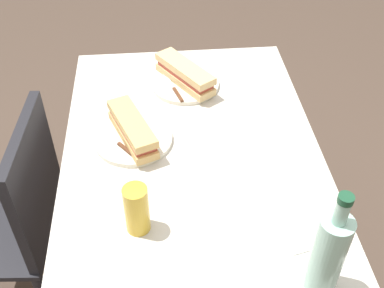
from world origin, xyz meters
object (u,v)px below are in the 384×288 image
at_px(plate_far, 134,139).
at_px(beer_glass, 137,209).
at_px(knife_far, 119,144).
at_px(dining_table, 192,177).
at_px(baguette_sandwich_far, 132,129).
at_px(water_bottle, 328,253).
at_px(plate_near, 185,84).
at_px(baguette_sandwich_near, 185,74).
at_px(knife_near, 174,89).
at_px(chair_far, 15,218).

distance_m(plate_far, beer_glass, 0.34).
distance_m(knife_far, beer_glass, 0.31).
xyz_separation_m(dining_table, baguette_sandwich_far, (0.05, 0.17, 0.17)).
bearing_deg(water_bottle, plate_near, 16.57).
bearing_deg(knife_far, plate_far, -56.34).
xyz_separation_m(dining_table, plate_near, (0.33, -0.01, 0.13)).
distance_m(plate_near, baguette_sandwich_far, 0.33).
xyz_separation_m(baguette_sandwich_near, beer_glass, (-0.61, 0.16, 0.02)).
bearing_deg(baguette_sandwich_near, knife_near, 134.33).
bearing_deg(knife_near, baguette_sandwich_far, 149.97).
height_order(baguette_sandwich_near, water_bottle, water_bottle).
height_order(baguette_sandwich_far, water_bottle, water_bottle).
relative_size(chair_far, beer_glass, 6.08).
relative_size(plate_near, water_bottle, 0.79).
bearing_deg(plate_far, knife_near, -30.03).
relative_size(baguette_sandwich_near, knife_near, 1.42).
bearing_deg(knife_far, baguette_sandwich_far, -56.34).
height_order(chair_far, beer_glass, beer_glass).
relative_size(knife_near, beer_glass, 1.26).
bearing_deg(chair_far, baguette_sandwich_near, -60.09).
relative_size(baguette_sandwich_far, knife_far, 1.69).
bearing_deg(chair_far, dining_table, -89.38).
bearing_deg(baguette_sandwich_near, plate_near, 180.00).
bearing_deg(chair_far, knife_near, -61.42).
xyz_separation_m(baguette_sandwich_near, baguette_sandwich_far, (-0.28, 0.18, 0.00)).
relative_size(plate_near, knife_near, 1.34).
bearing_deg(chair_far, water_bottle, -119.92).
bearing_deg(dining_table, plate_far, 73.59).
xyz_separation_m(plate_near, knife_near, (-0.04, 0.04, 0.01)).
bearing_deg(knife_far, water_bottle, -137.46).
bearing_deg(water_bottle, beer_glass, 63.77).
bearing_deg(dining_table, knife_far, 83.97).
distance_m(chair_far, plate_far, 0.48).
distance_m(knife_near, baguette_sandwich_far, 0.28).
bearing_deg(beer_glass, plate_near, -15.19).
height_order(dining_table, knife_far, knife_far).
bearing_deg(knife_near, dining_table, -172.96).
xyz_separation_m(baguette_sandwich_near, knife_far, (-0.31, 0.22, -0.03)).
relative_size(chair_far, baguette_sandwich_near, 3.40).
relative_size(chair_far, plate_far, 3.60).
height_order(baguette_sandwich_near, knife_near, baguette_sandwich_near).
height_order(chair_far, knife_far, chair_far).
distance_m(chair_far, knife_far, 0.45).
distance_m(dining_table, knife_near, 0.32).
xyz_separation_m(plate_far, knife_far, (-0.03, 0.04, 0.01)).
xyz_separation_m(baguette_sandwich_far, beer_glass, (-0.33, -0.01, 0.02)).
xyz_separation_m(knife_far, beer_glass, (-0.30, -0.06, 0.05)).
distance_m(dining_table, plate_near, 0.35).
xyz_separation_m(plate_near, knife_far, (-0.31, 0.22, 0.01)).
bearing_deg(plate_near, water_bottle, -163.43).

